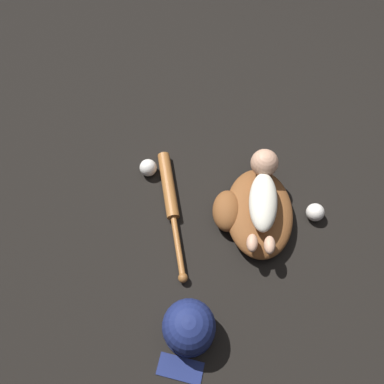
{
  "coord_description": "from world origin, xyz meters",
  "views": [
    {
      "loc": [
        -0.68,
        0.03,
        1.3
      ],
      "look_at": [
        -0.08,
        0.27,
        0.07
      ],
      "focal_mm": 35.0,
      "sensor_mm": 36.0,
      "label": 1
    }
  ],
  "objects": [
    {
      "name": "ground_plane",
      "position": [
        0.0,
        0.0,
        0.0
      ],
      "size": [
        6.0,
        6.0,
        0.0
      ],
      "primitive_type": "plane",
      "color": "black"
    },
    {
      "name": "baseball_glove",
      "position": [
        -0.06,
        0.03,
        0.05
      ],
      "size": [
        0.42,
        0.37,
        0.1
      ],
      "color": "brown",
      "rests_on": "ground"
    },
    {
      "name": "baby_figure",
      "position": [
        -0.01,
        0.02,
        0.14
      ],
      "size": [
        0.38,
        0.19,
        0.1
      ],
      "color": "silver",
      "rests_on": "baseball_glove"
    },
    {
      "name": "baseball_bat",
      "position": [
        -0.11,
        0.35,
        0.02
      ],
      "size": [
        0.47,
        0.3,
        0.05
      ],
      "color": "#9E602D",
      "rests_on": "ground"
    },
    {
      "name": "baseball",
      "position": [
        -0.02,
        0.48,
        0.03
      ],
      "size": [
        0.07,
        0.07,
        0.07
      ],
      "color": "white",
      "rests_on": "ground"
    },
    {
      "name": "baseball_spare",
      "position": [
        0.03,
        -0.18,
        0.03
      ],
      "size": [
        0.07,
        0.07,
        0.07
      ],
      "color": "white",
      "rests_on": "ground"
    },
    {
      "name": "baseball_cap",
      "position": [
        -0.53,
        0.1,
        0.07
      ],
      "size": [
        0.24,
        0.18,
        0.17
      ],
      "color": "navy",
      "rests_on": "ground"
    }
  ]
}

